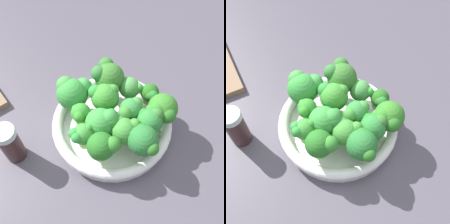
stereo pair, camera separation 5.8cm
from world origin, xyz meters
The scene contains 17 objects.
ground_plane centered at (0.00, 0.00, -1.25)cm, with size 130.00×130.00×2.50cm, color #4B4550.
bowl centered at (0.86, -3.54, 2.12)cm, with size 26.38×26.38×4.17cm.
broccoli_floret_0 centered at (3.63, -11.37, 8.07)cm, with size 4.25×4.94×6.20cm.
broccoli_floret_1 centered at (2.95, -6.56, 8.35)cm, with size 6.23×6.97×7.27cm.
broccoli_floret_2 centered at (-6.83, -9.10, 8.26)cm, with size 7.30×8.09×7.29cm.
broccoli_floret_3 centered at (-2.90, -3.26, 8.17)cm, with size 6.29×6.71×6.90cm.
broccoli_floret_4 centered at (10.05, -1.25, 8.34)cm, with size 6.99×6.22×7.19cm.
broccoli_floret_5 centered at (-6.78, -0.71, 9.00)cm, with size 7.71×7.12×8.01cm.
broccoli_floret_6 centered at (2.63, -0.32, 8.11)cm, with size 4.79×5.90×6.31cm.
broccoli_floret_7 centered at (-1.41, -9.68, 7.51)cm, with size 4.45×4.09×5.83cm.
broccoli_floret_8 centered at (-3.01, 2.69, 7.49)cm, with size 5.06×4.97×5.71cm.
broccoli_floret_9 centered at (5.43, 5.69, 8.05)cm, with size 7.05×7.14×6.87cm.
broccoli_floret_10 centered at (6.58, 2.08, 7.96)cm, with size 5.78×5.68×6.50cm.
broccoli_floret_11 centered at (6.13, -3.59, 7.87)cm, with size 5.81×6.13×6.38cm.
broccoli_floret_12 centered at (0.70, 6.02, 7.19)cm, with size 4.55×4.08×5.09cm.
broccoli_floret_13 centered at (7.93, -8.74, 8.45)cm, with size 5.49×6.17×7.02cm.
pepper_shaker centered at (-2.70, -24.77, 5.08)cm, with size 4.49×4.49×10.04cm.
Camera 1 is at (29.77, -17.94, 55.64)cm, focal length 44.85 mm.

